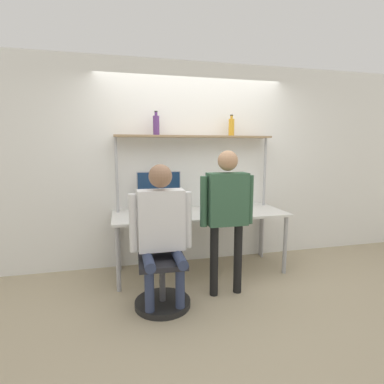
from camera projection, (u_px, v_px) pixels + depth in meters
ground_plane at (209, 284)px, 3.50m from camera, size 12.00×12.00×0.00m
wall_back at (192, 165)px, 4.10m from camera, size 8.00×0.06×2.70m
desk at (200, 217)px, 3.79m from camera, size 2.16×0.78×0.77m
shelf_unit at (195, 153)px, 3.91m from camera, size 2.06×0.26×1.74m
monitor at (159, 189)px, 3.82m from camera, size 0.56×0.22×0.51m
laptop at (160, 213)px, 3.47m from camera, size 0.33×0.23×0.23m
cell_phone at (181, 217)px, 3.53m from camera, size 0.07×0.15×0.01m
office_chair at (162, 276)px, 3.02m from camera, size 0.56×0.56×0.95m
person_seated at (162, 224)px, 2.90m from camera, size 0.62×0.47×1.43m
person_standing at (227, 205)px, 3.14m from camera, size 0.58×0.21×1.56m
bottle_purple at (156, 125)px, 3.74m from camera, size 0.08×0.08×0.30m
bottle_amber at (231, 127)px, 3.98m from camera, size 0.08×0.08×0.28m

